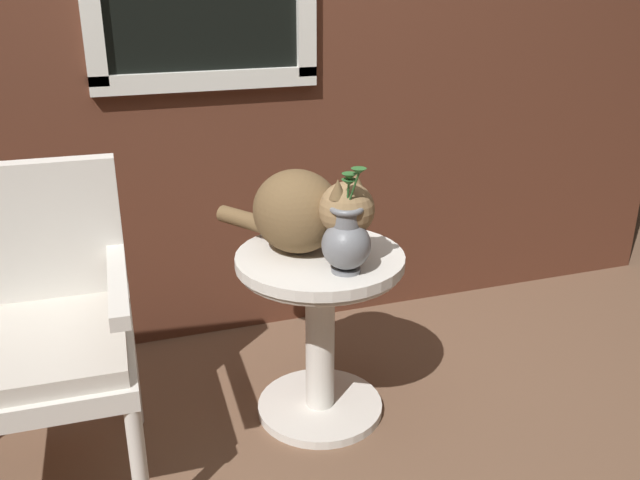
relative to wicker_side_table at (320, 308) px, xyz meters
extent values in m
plane|color=brown|center=(-0.08, -0.20, -0.40)|extent=(6.00, 6.00, 0.00)
cube|color=#562D1E|center=(-0.08, 0.69, 0.90)|extent=(4.00, 0.04, 2.60)
cube|color=silver|center=(-0.22, 0.65, 0.65)|extent=(0.83, 0.03, 0.07)
cylinder|color=silver|center=(0.00, 0.00, -0.39)|extent=(0.43, 0.43, 0.03)
cylinder|color=silver|center=(0.00, 0.00, -0.11)|extent=(0.10, 0.10, 0.53)
cylinder|color=silver|center=(0.00, 0.00, 0.17)|extent=(0.54, 0.54, 0.03)
torus|color=silver|center=(0.00, 0.00, 0.14)|extent=(0.52, 0.52, 0.02)
cylinder|color=silver|center=(-0.63, -0.38, -0.20)|extent=(0.04, 0.04, 0.41)
cylinder|color=silver|center=(-0.61, 0.13, -0.20)|extent=(0.04, 0.04, 0.41)
cube|color=silver|center=(-0.88, -0.11, 0.04)|extent=(0.57, 0.57, 0.06)
cube|color=beige|center=(-0.88, -0.11, 0.09)|extent=(0.53, 0.53, 0.05)
cube|color=silver|center=(-0.87, 0.13, 0.30)|extent=(0.56, 0.08, 0.47)
cube|color=silver|center=(-0.62, -0.12, 0.25)|extent=(0.07, 0.52, 0.04)
ellipsoid|color=brown|center=(-0.06, 0.06, 0.32)|extent=(0.38, 0.39, 0.27)
sphere|color=olive|center=(0.05, -0.10, 0.37)|extent=(0.17, 0.17, 0.17)
cone|color=brown|center=(0.01, -0.13, 0.44)|extent=(0.05, 0.05, 0.06)
cone|color=brown|center=(0.09, -0.07, 0.44)|extent=(0.05, 0.05, 0.06)
cylinder|color=brown|center=(-0.17, 0.23, 0.24)|extent=(0.19, 0.25, 0.06)
cylinder|color=slate|center=(0.03, -0.15, 0.20)|extent=(0.09, 0.09, 0.01)
ellipsoid|color=slate|center=(0.03, -0.15, 0.28)|extent=(0.15, 0.15, 0.15)
cylinder|color=slate|center=(0.03, -0.15, 0.36)|extent=(0.08, 0.08, 0.06)
torus|color=slate|center=(0.03, -0.15, 0.39)|extent=(0.10, 0.10, 0.02)
cylinder|color=#2D662D|center=(0.03, -0.16, 0.43)|extent=(0.01, 0.03, 0.09)
cone|color=#2D662D|center=(0.03, -0.17, 0.47)|extent=(0.04, 0.04, 0.02)
cylinder|color=#2D662D|center=(0.03, -0.16, 0.44)|extent=(0.01, 0.03, 0.11)
cone|color=#2D662D|center=(0.03, -0.17, 0.49)|extent=(0.04, 0.04, 0.02)
cylinder|color=#2D662D|center=(0.04, -0.18, 0.45)|extent=(0.02, 0.06, 0.13)
cone|color=#2D662D|center=(0.05, -0.20, 0.51)|extent=(0.04, 0.04, 0.02)
camera|label=1|loc=(-0.64, -1.89, 1.04)|focal=38.26mm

